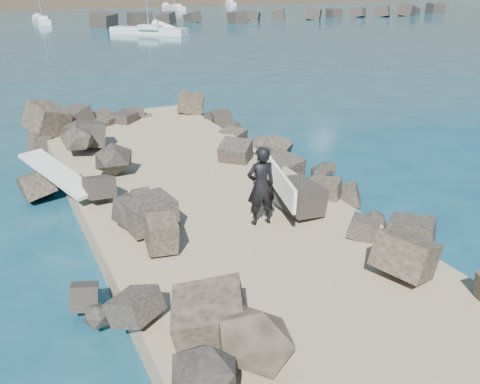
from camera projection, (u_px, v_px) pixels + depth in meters
The scene contains 11 objects.
ground at pixel (222, 235), 12.88m from camera, with size 800.00×800.00×0.00m, color #0F384C.
jetty at pixel (261, 262), 11.10m from camera, with size 6.00×26.00×0.60m, color #8C7759.
riprap_left at pixel (115, 273), 10.29m from camera, with size 2.60×22.00×1.00m, color black.
riprap_right at pixel (360, 218), 12.59m from camera, with size 2.60×22.00×1.00m, color black.
breakwater_secondary at pixel (295, 15), 72.50m from camera, with size 52.00×4.00×1.20m, color black.
surfboard_resting at pixel (59, 178), 13.55m from camera, with size 0.66×2.64×0.09m, color silver.
surfer_with_board at pixel (264, 185), 11.81m from camera, with size 1.06×2.22×1.81m.
sailboat_f at pixel (228, 3), 104.29m from camera, with size 1.69×5.87×7.13m.
sailboat_c at pixel (149, 31), 55.04m from camera, with size 7.09×7.01×9.74m.
sailboat_b at pixel (42, 21), 66.31m from camera, with size 1.52×6.53×7.91m.
sailboat_d at pixel (175, 8), 91.47m from camera, with size 1.68×7.01×8.43m.
Camera 1 is at (-4.56, -10.59, 5.86)m, focal length 40.00 mm.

